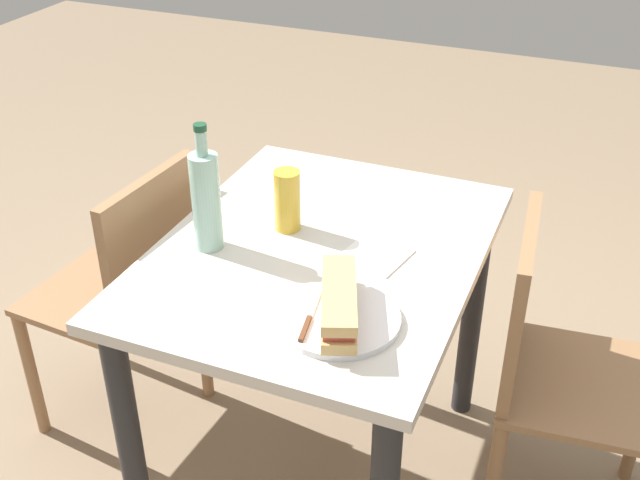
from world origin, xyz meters
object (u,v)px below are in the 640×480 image
Objects in this scene: dining_table at (320,296)px; knife_near at (309,318)px; chair_far at (131,289)px; plate_near at (339,319)px; water_bottle at (206,199)px; beer_glass at (287,201)px; chair_near at (553,365)px; baguette_sandwich_near at (339,302)px.

knife_near reaches higher than dining_table.
chair_far is 3.34× the size of plate_near.
chair_far is 2.74× the size of water_bottle.
dining_table is at bearing -115.96° from beer_glass.
chair_far is at bearing 95.94° from chair_near.
chair_far and chair_near have the same top height.
dining_table is 0.34m from knife_near.
water_bottle is at bearing 60.55° from knife_near.
chair_far is (-0.01, 0.57, -0.13)m from dining_table.
chair_far is 0.58m from beer_glass.
knife_near is (-0.29, -0.09, 0.16)m from dining_table.
dining_table is at bearing 29.92° from baguette_sandwich_near.
dining_table is 6.11× the size of beer_glass.
chair_near is (0.12, -1.13, 0.00)m from chair_far.
water_bottle reaches higher than knife_near.
water_bottle is (0.16, 0.39, 0.12)m from plate_near.
water_bottle is 2.01× the size of beer_glass.
dining_table is at bearing 18.27° from knife_near.
plate_near is at bearing -150.08° from dining_table.
water_bottle reaches higher than chair_near.
plate_near is 0.41m from beer_glass.
beer_glass is (0.05, 0.11, 0.22)m from dining_table.
dining_table is 3.70× the size of plate_near.
baguette_sandwich_near is (0.00, 0.00, 0.04)m from plate_near.
baguette_sandwich_near is at bearing 90.00° from plate_near.
chair_near is at bearing -49.81° from knife_near.
beer_glass is (0.31, 0.25, 0.03)m from baguette_sandwich_near.
beer_glass is at bearing 39.60° from plate_near.
chair_far is 0.77m from knife_near.
beer_glass is at bearing -42.86° from water_bottle.
chair_near is 0.64m from baguette_sandwich_near.
chair_near is at bearing -75.67° from water_bottle.
water_bottle is at bearing 67.84° from plate_near.
chair_far reaches higher than knife_near.
water_bottle reaches higher than baguette_sandwich_near.
dining_table is 3.04× the size of water_bottle.
chair_near is 2.74× the size of water_bottle.
baguette_sandwich_near is 0.07m from knife_near.
chair_near is 3.27× the size of baguette_sandwich_near.
dining_table is 1.11× the size of chair_near.
baguette_sandwich_near is at bearing 131.10° from chair_near.
water_bottle is at bearing 104.33° from chair_near.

